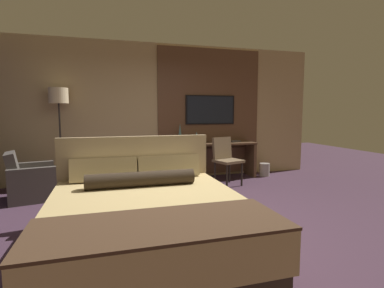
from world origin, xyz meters
TOP-DOWN VIEW (x-y plane):
  - ground_plane at (0.00, 0.00)m, footprint 16.00×16.00m
  - wall_back_tv_panel at (0.16, 2.59)m, footprint 7.20×0.09m
  - bed at (-0.60, -0.68)m, footprint 1.92×2.21m
  - desk at (1.23, 2.32)m, footprint 1.78×0.50m
  - tv at (1.23, 2.52)m, footprint 1.10×0.04m
  - desk_chair at (1.24, 1.69)m, footprint 0.58×0.58m
  - armchair_by_window at (-2.15, 1.66)m, footprint 0.82×0.84m
  - floor_lamp at (-1.77, 2.34)m, footprint 0.34×0.34m
  - vase_tall at (0.51, 2.38)m, footprint 0.10×0.10m
  - vase_short at (0.83, 2.23)m, footprint 0.14×0.14m
  - book at (1.71, 2.29)m, footprint 0.25×0.20m
  - waste_bin at (2.37, 2.16)m, footprint 0.22×0.22m

SIDE VIEW (x-z plane):
  - ground_plane at x=0.00m, z-range 0.00..0.00m
  - waste_bin at x=2.37m, z-range 0.00..0.28m
  - armchair_by_window at x=-2.15m, z-range -0.12..0.66m
  - bed at x=-0.60m, z-range -0.22..0.87m
  - desk at x=1.23m, z-range 0.13..0.89m
  - desk_chair at x=1.24m, z-range 0.10..1.02m
  - book at x=1.71m, z-range 0.76..0.79m
  - vase_short at x=0.83m, z-range 0.76..1.00m
  - vase_tall at x=0.51m, z-range 0.76..1.19m
  - wall_back_tv_panel at x=0.16m, z-range 0.00..2.80m
  - tv at x=1.23m, z-range 1.14..1.76m
  - floor_lamp at x=-1.77m, z-range 0.63..2.47m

